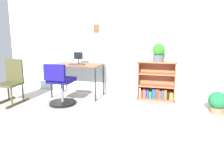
% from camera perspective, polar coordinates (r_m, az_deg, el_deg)
% --- Properties ---
extents(ground_plane, '(6.24, 6.24, 0.00)m').
position_cam_1_polar(ground_plane, '(3.08, -13.30, -15.31)').
color(ground_plane, gray).
extents(wall_back, '(5.20, 0.12, 2.50)m').
position_cam_1_polar(wall_back, '(4.78, -1.52, 9.48)').
color(wall_back, silver).
rests_on(wall_back, ground_plane).
extents(desk, '(1.11, 0.63, 0.74)m').
position_cam_1_polar(desk, '(4.61, -9.68, 2.26)').
color(desk, brown).
rests_on(desk, ground_plane).
extents(monitor, '(0.21, 0.15, 0.26)m').
position_cam_1_polar(monitor, '(4.61, -9.40, 4.62)').
color(monitor, '#262628').
rests_on(monitor, desk).
extents(keyboard, '(0.34, 0.11, 0.02)m').
position_cam_1_polar(keyboard, '(4.48, -9.90, 2.86)').
color(keyboard, '#312B37').
rests_on(keyboard, desk).
extents(office_chair, '(0.52, 0.55, 0.84)m').
position_cam_1_polar(office_chair, '(4.10, -14.27, -3.41)').
color(office_chair, black).
rests_on(office_chair, ground_plane).
extents(rocking_chair, '(0.42, 0.64, 0.89)m').
position_cam_1_polar(rocking_chair, '(4.60, -26.37, -1.65)').
color(rocking_chair, '#3D3C21').
rests_on(rocking_chair, ground_plane).
extents(bookshelf_low, '(0.78, 0.30, 0.83)m').
position_cam_1_polar(bookshelf_low, '(4.49, 12.36, -2.28)').
color(bookshelf_low, '#9D593A').
rests_on(bookshelf_low, ground_plane).
extents(potted_plant_on_shelf, '(0.26, 0.26, 0.37)m').
position_cam_1_polar(potted_plant_on_shelf, '(4.34, 12.94, 6.13)').
color(potted_plant_on_shelf, '#474C51').
rests_on(potted_plant_on_shelf, bookshelf_low).
extents(potted_plant_floor, '(0.31, 0.31, 0.38)m').
position_cam_1_polar(potted_plant_floor, '(4.07, 27.49, -6.83)').
color(potted_plant_floor, '#9E6642').
rests_on(potted_plant_floor, ground_plane).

